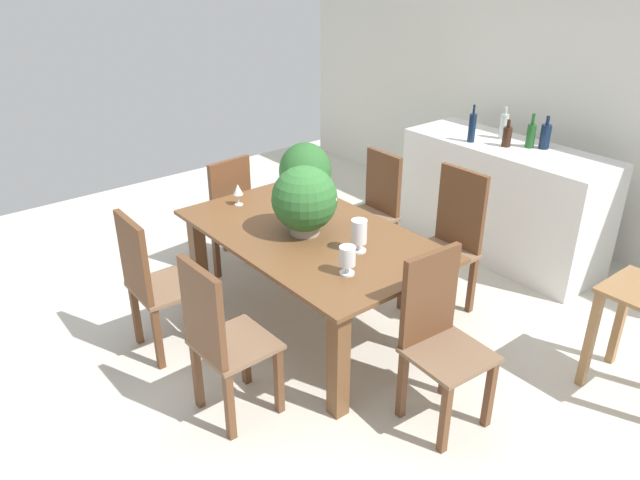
# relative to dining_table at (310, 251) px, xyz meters

# --- Properties ---
(ground_plane) EXTENTS (7.04, 7.04, 0.00)m
(ground_plane) POSITION_rel_dining_table_xyz_m (0.00, 0.12, -0.62)
(ground_plane) COLOR beige
(back_wall) EXTENTS (6.40, 0.10, 2.60)m
(back_wall) POSITION_rel_dining_table_xyz_m (0.00, 2.72, 0.68)
(back_wall) COLOR silver
(back_wall) RESTS_ON ground
(dining_table) EXTENTS (1.84, 1.09, 0.75)m
(dining_table) POSITION_rel_dining_table_xyz_m (0.00, 0.00, 0.00)
(dining_table) COLOR brown
(dining_table) RESTS_ON ground
(chair_far_left) EXTENTS (0.43, 0.48, 0.99)m
(chair_far_left) POSITION_rel_dining_table_xyz_m (-0.41, 0.97, -0.07)
(chair_far_left) COLOR brown
(chair_far_left) RESTS_ON ground
(chair_head_end) EXTENTS (0.45, 0.45, 0.98)m
(chair_head_end) POSITION_rel_dining_table_xyz_m (-1.15, 0.01, -0.07)
(chair_head_end) COLOR brown
(chair_head_end) RESTS_ON ground
(chair_far_right) EXTENTS (0.44, 0.44, 1.07)m
(chair_far_right) POSITION_rel_dining_table_xyz_m (0.41, 0.97, -0.03)
(chair_far_right) COLOR brown
(chair_far_right) RESTS_ON ground
(chair_foot_end) EXTENTS (0.44, 0.45, 1.03)m
(chair_foot_end) POSITION_rel_dining_table_xyz_m (1.15, 0.01, -0.05)
(chair_foot_end) COLOR brown
(chair_foot_end) RESTS_ON ground
(chair_near_left) EXTENTS (0.44, 0.46, 1.01)m
(chair_near_left) POSITION_rel_dining_table_xyz_m (-0.42, -0.97, -0.06)
(chair_near_left) COLOR brown
(chair_near_left) RESTS_ON ground
(chair_near_right) EXTENTS (0.43, 0.42, 1.03)m
(chair_near_right) POSITION_rel_dining_table_xyz_m (0.42, -0.96, -0.05)
(chair_near_right) COLOR brown
(chair_near_right) RESTS_ON ground
(flower_centerpiece) EXTENTS (0.44, 0.44, 0.47)m
(flower_centerpiece) POSITION_rel_dining_table_xyz_m (-0.02, -0.03, 0.38)
(flower_centerpiece) COLOR gray
(flower_centerpiece) RESTS_ON dining_table
(crystal_vase_left) EXTENTS (0.10, 0.10, 0.18)m
(crystal_vase_left) POSITION_rel_dining_table_xyz_m (0.58, -0.18, 0.25)
(crystal_vase_left) COLOR silver
(crystal_vase_left) RESTS_ON dining_table
(crystal_vase_center_near) EXTENTS (0.10, 0.10, 0.22)m
(crystal_vase_center_near) POSITION_rel_dining_table_xyz_m (0.41, 0.07, 0.26)
(crystal_vase_center_near) COLOR silver
(crystal_vase_center_near) RESTS_ON dining_table
(wine_glass) EXTENTS (0.07, 0.07, 0.16)m
(wine_glass) POSITION_rel_dining_table_xyz_m (-0.71, -0.12, 0.25)
(wine_glass) COLOR silver
(wine_glass) RESTS_ON dining_table
(kitchen_counter) EXTENTS (1.77, 0.65, 0.99)m
(kitchen_counter) POSITION_rel_dining_table_xyz_m (0.11, 2.02, -0.12)
(kitchen_counter) COLOR silver
(kitchen_counter) RESTS_ON ground
(wine_bottle_tall) EXTENTS (0.07, 0.07, 0.27)m
(wine_bottle_tall) POSITION_rel_dining_table_xyz_m (-0.04, 2.12, 0.49)
(wine_bottle_tall) COLOR #B2BFB7
(wine_bottle_tall) RESTS_ON kitchen_counter
(wine_bottle_dark) EXTENTS (0.07, 0.07, 0.28)m
(wine_bottle_dark) POSITION_rel_dining_table_xyz_m (0.25, 2.09, 0.48)
(wine_bottle_dark) COLOR #194C1E
(wine_bottle_dark) RESTS_ON kitchen_counter
(wine_bottle_amber) EXTENTS (0.06, 0.06, 0.31)m
(wine_bottle_amber) POSITION_rel_dining_table_xyz_m (-0.16, 1.84, 0.50)
(wine_bottle_amber) COLOR #0F1E38
(wine_bottle_amber) RESTS_ON kitchen_counter
(wine_bottle_clear) EXTENTS (0.07, 0.07, 0.22)m
(wine_bottle_clear) POSITION_rel_dining_table_xyz_m (0.11, 1.96, 0.46)
(wine_bottle_clear) COLOR black
(wine_bottle_clear) RESTS_ON kitchen_counter
(wine_bottle_green) EXTENTS (0.08, 0.08, 0.27)m
(wine_bottle_green) POSITION_rel_dining_table_xyz_m (0.34, 2.16, 0.48)
(wine_bottle_green) COLOR #0F1E38
(wine_bottle_green) RESTS_ON kitchen_counter
(potted_plant_floor) EXTENTS (0.54, 0.54, 0.69)m
(potted_plant_floor) POSITION_rel_dining_table_xyz_m (-1.77, 1.32, -0.24)
(potted_plant_floor) COLOR brown
(potted_plant_floor) RESTS_ON ground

